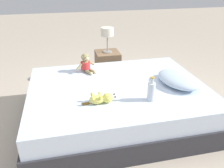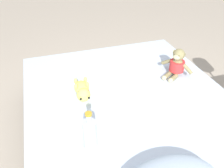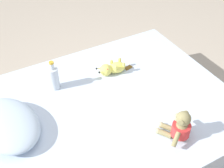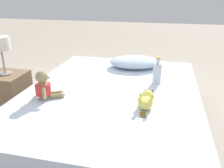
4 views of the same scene
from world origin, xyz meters
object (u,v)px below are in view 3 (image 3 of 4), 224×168
(bed, at_px, (105,126))
(plush_yellow_creature, at_px, (112,68))
(plush_monkey, at_px, (180,127))
(glass_bottle, at_px, (54,78))
(pillow, at_px, (8,124))

(bed, height_order, plush_yellow_creature, plush_yellow_creature)
(plush_yellow_creature, bearing_deg, plush_monkey, -176.40)
(bed, xyz_separation_m, glass_bottle, (0.38, 0.24, 0.32))
(pillow, relative_size, plush_yellow_creature, 1.88)
(pillow, relative_size, glass_bottle, 2.46)
(bed, distance_m, glass_bottle, 0.55)
(plush_monkey, bearing_deg, plush_yellow_creature, 3.60)
(bed, xyz_separation_m, pillow, (0.11, 0.67, 0.28))
(pillow, bearing_deg, bed, -99.15)
(pillow, bearing_deg, plush_yellow_creature, -76.85)
(bed, xyz_separation_m, plush_yellow_creature, (0.32, -0.24, 0.27))
(pillow, xyz_separation_m, glass_bottle, (0.27, -0.43, 0.04))
(bed, relative_size, plush_yellow_creature, 6.10)
(pillow, xyz_separation_m, plush_yellow_creature, (0.21, -0.92, -0.01))
(bed, height_order, plush_monkey, plush_monkey)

